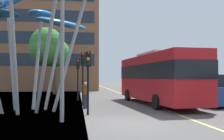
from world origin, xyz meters
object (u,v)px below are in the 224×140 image
at_px(street_lamp, 69,1).
at_px(car_parked_mid, 214,92).
at_px(traffic_light_kerb_near, 88,69).
at_px(car_parked_far, 177,88).
at_px(leaf_sculpture, 28,12).
at_px(pedestrian, 85,95).
at_px(red_bus, 157,76).
at_px(traffic_light_island_mid, 78,71).
at_px(traffic_light_kerb_far, 83,67).

bearing_deg(street_lamp, car_parked_mid, 28.58).
bearing_deg(traffic_light_kerb_near, car_parked_far, 49.66).
relative_size(leaf_sculpture, pedestrian, 5.73).
height_order(red_bus, car_parked_far, red_bus).
xyz_separation_m(traffic_light_island_mid, street_lamp, (-0.44, -10.81, 2.91)).
relative_size(leaf_sculpture, car_parked_far, 2.17).
xyz_separation_m(traffic_light_island_mid, car_parked_far, (9.46, 1.73, -1.56)).
xyz_separation_m(traffic_light_kerb_far, street_lamp, (-0.77, -6.97, 2.74)).
distance_m(car_parked_mid, car_parked_far, 7.21).
bearing_deg(car_parked_far, pedestrian, -140.30).
bearing_deg(traffic_light_island_mid, leaf_sculpture, -113.24).
height_order(car_parked_far, pedestrian, car_parked_far).
height_order(traffic_light_island_mid, street_lamp, street_lamp).
bearing_deg(street_lamp, traffic_light_kerb_far, 83.66).
bearing_deg(leaf_sculpture, traffic_light_island_mid, 66.76).
height_order(red_bus, pedestrian, red_bus).
height_order(leaf_sculpture, traffic_light_kerb_far, leaf_sculpture).
height_order(car_parked_mid, pedestrian, car_parked_mid).
xyz_separation_m(leaf_sculpture, car_parked_mid, (12.27, 1.32, -4.86)).
distance_m(traffic_light_kerb_near, pedestrian, 3.45).
relative_size(traffic_light_island_mid, pedestrian, 2.07).
xyz_separation_m(red_bus, traffic_light_kerb_near, (-5.28, -5.12, 0.35)).
relative_size(leaf_sculpture, traffic_light_island_mid, 2.78).
relative_size(traffic_light_kerb_near, traffic_light_island_mid, 0.96).
bearing_deg(car_parked_far, traffic_light_island_mid, -169.66).
xyz_separation_m(red_bus, car_parked_far, (3.67, 5.42, -1.11)).
distance_m(traffic_light_island_mid, street_lamp, 11.21).
bearing_deg(car_parked_mid, traffic_light_kerb_far, 169.72).
bearing_deg(leaf_sculpture, car_parked_far, 34.56).
bearing_deg(red_bus, traffic_light_island_mid, 147.44).
distance_m(leaf_sculpture, traffic_light_island_mid, 8.12).
bearing_deg(traffic_light_kerb_far, pedestrian, -86.27).
height_order(traffic_light_kerb_near, traffic_light_island_mid, traffic_light_island_mid).
xyz_separation_m(traffic_light_kerb_far, pedestrian, (0.12, -1.90, -1.87)).
bearing_deg(pedestrian, red_bus, 21.03).
height_order(leaf_sculpture, car_parked_mid, leaf_sculpture).
bearing_deg(traffic_light_kerb_near, red_bus, 44.08).
height_order(car_parked_mid, car_parked_far, car_parked_mid).
xyz_separation_m(traffic_light_kerb_far, traffic_light_island_mid, (-0.33, 3.85, -0.18)).
distance_m(red_bus, traffic_light_island_mid, 6.89).
xyz_separation_m(traffic_light_kerb_near, street_lamp, (-0.95, -2.00, 3.02)).
bearing_deg(traffic_light_island_mid, car_parked_mid, -30.38).
relative_size(red_bus, street_lamp, 1.34).
bearing_deg(traffic_light_kerb_near, leaf_sculpture, 149.63).
bearing_deg(car_parked_far, traffic_light_kerb_far, -148.60).
relative_size(traffic_light_kerb_far, car_parked_far, 0.84).
bearing_deg(traffic_light_island_mid, traffic_light_kerb_near, -86.69).
relative_size(red_bus, traffic_light_kerb_near, 3.49).
height_order(traffic_light_kerb_near, street_lamp, street_lamp).
bearing_deg(car_parked_mid, red_bus, 153.38).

